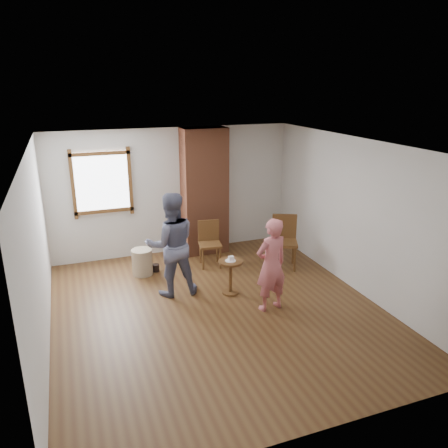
{
  "coord_description": "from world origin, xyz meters",
  "views": [
    {
      "loc": [
        -2.04,
        -5.82,
        3.47
      ],
      "look_at": [
        0.4,
        0.8,
        1.15
      ],
      "focal_mm": 35.0,
      "sensor_mm": 36.0,
      "label": 1
    }
  ],
  "objects_px": {
    "dining_chair_right": "(284,238)",
    "dining_chair_left": "(209,241)",
    "side_table": "(230,272)",
    "man": "(171,245)",
    "person_pink": "(271,265)",
    "stoneware_crock": "(142,262)"
  },
  "relations": [
    {
      "from": "dining_chair_left",
      "to": "side_table",
      "type": "distance_m",
      "value": 1.31
    },
    {
      "from": "side_table",
      "to": "dining_chair_left",
      "type": "bearing_deg",
      "value": 87.31
    },
    {
      "from": "dining_chair_right",
      "to": "person_pink",
      "type": "height_order",
      "value": "person_pink"
    },
    {
      "from": "dining_chair_right",
      "to": "side_table",
      "type": "distance_m",
      "value": 1.6
    },
    {
      "from": "dining_chair_right",
      "to": "person_pink",
      "type": "relative_size",
      "value": 0.67
    },
    {
      "from": "man",
      "to": "person_pink",
      "type": "xyz_separation_m",
      "value": [
        1.32,
        -1.06,
        -0.13
      ]
    },
    {
      "from": "dining_chair_left",
      "to": "person_pink",
      "type": "bearing_deg",
      "value": -71.16
    },
    {
      "from": "man",
      "to": "stoneware_crock",
      "type": "bearing_deg",
      "value": -67.51
    },
    {
      "from": "dining_chair_left",
      "to": "side_table",
      "type": "height_order",
      "value": "dining_chair_left"
    },
    {
      "from": "dining_chair_left",
      "to": "dining_chair_right",
      "type": "height_order",
      "value": "dining_chair_right"
    },
    {
      "from": "side_table",
      "to": "man",
      "type": "height_order",
      "value": "man"
    },
    {
      "from": "dining_chair_left",
      "to": "man",
      "type": "relative_size",
      "value": 0.5
    },
    {
      "from": "dining_chair_right",
      "to": "dining_chair_left",
      "type": "bearing_deg",
      "value": -178.69
    },
    {
      "from": "dining_chair_left",
      "to": "man",
      "type": "bearing_deg",
      "value": -126.83
    },
    {
      "from": "side_table",
      "to": "person_pink",
      "type": "xyz_separation_m",
      "value": [
        0.4,
        -0.71,
        0.35
      ]
    },
    {
      "from": "dining_chair_left",
      "to": "dining_chair_right",
      "type": "relative_size",
      "value": 0.87
    },
    {
      "from": "stoneware_crock",
      "to": "person_pink",
      "type": "relative_size",
      "value": 0.33
    },
    {
      "from": "person_pink",
      "to": "dining_chair_right",
      "type": "bearing_deg",
      "value": -134.56
    },
    {
      "from": "stoneware_crock",
      "to": "dining_chair_right",
      "type": "bearing_deg",
      "value": -11.54
    },
    {
      "from": "stoneware_crock",
      "to": "side_table",
      "type": "bearing_deg",
      "value": -45.5
    },
    {
      "from": "man",
      "to": "side_table",
      "type": "bearing_deg",
      "value": 160.89
    },
    {
      "from": "stoneware_crock",
      "to": "man",
      "type": "distance_m",
      "value": 1.19
    }
  ]
}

